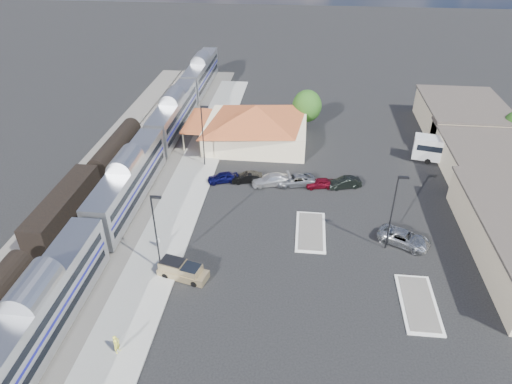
# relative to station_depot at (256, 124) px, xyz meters

# --- Properties ---
(ground) EXTENTS (280.00, 280.00, 0.00)m
(ground) POSITION_rel_station_depot_xyz_m (4.56, -24.00, -3.13)
(ground) COLOR black
(ground) RESTS_ON ground
(railbed) EXTENTS (16.00, 100.00, 0.12)m
(railbed) POSITION_rel_station_depot_xyz_m (-16.44, -16.00, -3.07)
(railbed) COLOR #4C4944
(railbed) RESTS_ON ground
(platform) EXTENTS (5.50, 92.00, 0.18)m
(platform) POSITION_rel_station_depot_xyz_m (-7.44, -18.00, -3.04)
(platform) COLOR gray
(platform) RESTS_ON ground
(passenger_train) EXTENTS (3.00, 104.00, 5.55)m
(passenger_train) POSITION_rel_station_depot_xyz_m (-13.44, -18.43, -0.26)
(passenger_train) COLOR silver
(passenger_train) RESTS_ON ground
(freight_cars) EXTENTS (2.80, 46.00, 4.00)m
(freight_cars) POSITION_rel_station_depot_xyz_m (-19.44, -23.35, -1.21)
(freight_cars) COLOR black
(freight_cars) RESTS_ON ground
(station_depot) EXTENTS (18.35, 12.24, 6.20)m
(station_depot) POSITION_rel_station_depot_xyz_m (0.00, 0.00, 0.00)
(station_depot) COLOR beige
(station_depot) RESTS_ON ground
(buildings_east) EXTENTS (14.40, 51.40, 4.80)m
(buildings_east) POSITION_rel_station_depot_xyz_m (32.56, -9.72, -0.86)
(buildings_east) COLOR #C6B28C
(buildings_east) RESTS_ON ground
(traffic_island_south) EXTENTS (3.30, 7.50, 0.21)m
(traffic_island_south) POSITION_rel_station_depot_xyz_m (8.56, -22.00, -3.03)
(traffic_island_south) COLOR silver
(traffic_island_south) RESTS_ON ground
(traffic_island_north) EXTENTS (3.30, 7.50, 0.21)m
(traffic_island_north) POSITION_rel_station_depot_xyz_m (18.56, -32.00, -3.03)
(traffic_island_north) COLOR silver
(traffic_island_north) RESTS_ON ground
(lamp_plat_s) EXTENTS (1.08, 0.25, 9.00)m
(lamp_plat_s) POSITION_rel_station_depot_xyz_m (-6.34, -30.00, 2.21)
(lamp_plat_s) COLOR black
(lamp_plat_s) RESTS_ON ground
(lamp_plat_n) EXTENTS (1.08, 0.25, 9.00)m
(lamp_plat_n) POSITION_rel_station_depot_xyz_m (-6.34, -8.00, 2.21)
(lamp_plat_n) COLOR black
(lamp_plat_n) RESTS_ON ground
(lamp_lot) EXTENTS (1.08, 0.25, 9.00)m
(lamp_lot) POSITION_rel_station_depot_xyz_m (16.66, -24.00, 2.21)
(lamp_lot) COLOR black
(lamp_lot) RESTS_ON ground
(tree_depot) EXTENTS (4.71, 4.71, 6.63)m
(tree_depot) POSITION_rel_station_depot_xyz_m (7.56, 6.00, 0.89)
(tree_depot) COLOR #382314
(tree_depot) RESTS_ON ground
(pickup_truck) EXTENTS (5.25, 2.97, 1.71)m
(pickup_truck) POSITION_rel_station_depot_xyz_m (-3.94, -30.72, -2.32)
(pickup_truck) COLOR tan
(pickup_truck) RESTS_ON ground
(suv) EXTENTS (6.16, 4.89, 1.56)m
(suv) POSITION_rel_station_depot_xyz_m (18.61, -23.02, -2.35)
(suv) COLOR #A1A4A8
(suv) RESTS_ON ground
(coach_bus) EXTENTS (11.53, 4.82, 3.62)m
(coach_bus) POSITION_rel_station_depot_xyz_m (28.56, -3.75, -1.05)
(coach_bus) COLOR white
(coach_bus) RESTS_ON ground
(person_a) EXTENTS (0.60, 0.76, 1.83)m
(person_a) POSITION_rel_station_depot_xyz_m (-7.10, -40.20, -2.04)
(person_a) COLOR gold
(person_a) RESTS_ON platform
(person_b) EXTENTS (0.85, 0.95, 1.60)m
(person_b) POSITION_rel_station_depot_xyz_m (-7.72, -26.68, -2.15)
(person_b) COLOR white
(person_b) RESTS_ON platform
(parked_car_a) EXTENTS (4.39, 2.87, 1.39)m
(parked_car_a) POSITION_rel_station_depot_xyz_m (-3.13, -12.14, -2.44)
(parked_car_a) COLOR #0E0E46
(parked_car_a) RESTS_ON ground
(parked_car_b) EXTENTS (4.34, 2.23, 1.36)m
(parked_car_b) POSITION_rel_station_depot_xyz_m (0.07, -11.84, -2.45)
(parked_car_b) COLOR black
(parked_car_b) RESTS_ON ground
(parked_car_c) EXTENTS (5.48, 3.37, 1.48)m
(parked_car_c) POSITION_rel_station_depot_xyz_m (3.27, -12.14, -2.39)
(parked_car_c) COLOR silver
(parked_car_c) RESTS_ON ground
(parked_car_d) EXTENTS (5.64, 3.53, 1.45)m
(parked_car_d) POSITION_rel_station_depot_xyz_m (6.47, -11.84, -2.40)
(parked_car_d) COLOR gray
(parked_car_d) RESTS_ON ground
(parked_car_e) EXTENTS (3.98, 2.25, 1.28)m
(parked_car_e) POSITION_rel_station_depot_xyz_m (9.67, -12.14, -2.49)
(parked_car_e) COLOR maroon
(parked_car_e) RESTS_ON ground
(parked_car_f) EXTENTS (4.53, 2.58, 1.41)m
(parked_car_f) POSITION_rel_station_depot_xyz_m (12.87, -11.84, -2.42)
(parked_car_f) COLOR black
(parked_car_f) RESTS_ON ground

